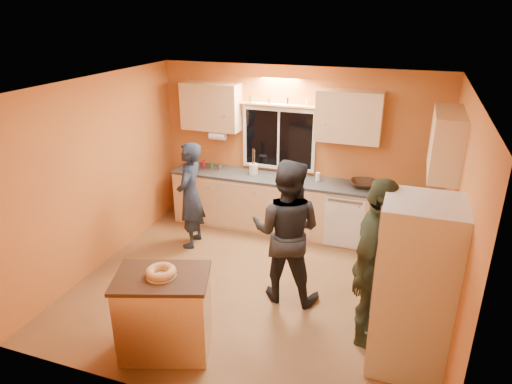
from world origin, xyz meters
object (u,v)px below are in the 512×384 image
at_px(refrigerator, 413,288).
at_px(person_left, 190,195).
at_px(person_center, 286,232).
at_px(person_right, 375,265).
at_px(island, 165,313).

xyz_separation_m(refrigerator, person_left, (-3.19, 1.58, -0.09)).
xyz_separation_m(person_left, person_center, (1.72, -0.85, 0.10)).
xyz_separation_m(refrigerator, person_center, (-1.47, 0.73, 0.00)).
height_order(refrigerator, person_center, person_center).
distance_m(person_left, person_center, 1.92).
height_order(person_left, person_right, person_right).
bearing_deg(person_right, refrigerator, -108.85).
height_order(island, person_right, person_right).
relative_size(refrigerator, person_right, 0.96).
bearing_deg(person_left, person_center, 56.99).
distance_m(person_center, person_right, 1.19).
height_order(island, person_center, person_center).
relative_size(person_left, person_right, 0.86).
height_order(person_left, person_center, person_center).
bearing_deg(refrigerator, island, -165.23).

